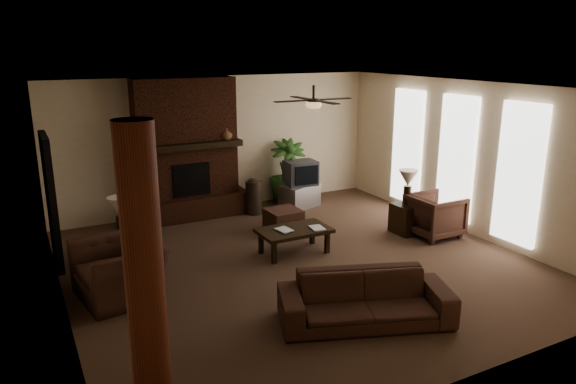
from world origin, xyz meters
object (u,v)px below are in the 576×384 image
coffee_table (294,232)px  ottoman (283,220)px  tv_stand (300,196)px  side_table_right (407,218)px  lamp_left (120,210)px  lamp_right (408,181)px  sofa (366,291)px  floor_plant (287,185)px  side_table_left (128,255)px  floor_vase (254,194)px  log_column (144,273)px  armchair_right (435,213)px  armchair_left (119,261)px

coffee_table → ottoman: coffee_table is taller
tv_stand → side_table_right: side_table_right is taller
ottoman → lamp_left: size_ratio=0.92×
ottoman → lamp_right: 2.43m
sofa → lamp_left: lamp_left is taller
floor_plant → side_table_left: bearing=-151.0°
side_table_left → floor_vase: bearing=31.3°
log_column → lamp_right: log_column is taller
coffee_table → tv_stand: size_ratio=1.41×
coffee_table → sofa: bearing=-97.1°
armchair_right → lamp_left: lamp_left is taller
sofa → lamp_right: (2.65, 2.40, 0.58)m
armchair_left → floor_plant: 5.15m
log_column → ottoman: 5.41m
armchair_right → coffee_table: 2.73m
floor_vase → side_table_left: floor_vase is taller
sofa → ottoman: 3.66m
log_column → floor_plant: log_column is taller
armchair_right → floor_plant: 3.46m
coffee_table → ottoman: (0.38, 1.13, -0.17)m
side_table_left → coffee_table: bearing=-11.4°
armchair_right → ottoman: size_ratio=1.44×
coffee_table → side_table_right: (2.36, -0.08, -0.10)m
sofa → coffee_table: (0.31, 2.46, -0.05)m
armchair_left → tv_stand: (4.28, 2.56, -0.27)m
sofa → lamp_right: bearing=62.5°
armchair_left → side_table_left: armchair_left is taller
side_table_left → side_table_right: 5.04m
tv_stand → floor_plant: floor_plant is taller
tv_stand → floor_vase: size_ratio=1.10×
sofa → lamp_left: (-2.38, 3.03, 0.58)m
coffee_table → floor_vase: floor_vase is taller
armchair_left → side_table_left: size_ratio=2.17×
ottoman → floor_vase: size_ratio=0.78×
armchair_right → side_table_right: size_ratio=1.57×
floor_vase → lamp_left: lamp_left is taller
side_table_right → side_table_left: bearing=173.0°
floor_plant → lamp_left: 4.56m
log_column → side_table_right: size_ratio=5.09×
armchair_left → side_table_right: size_ratio=2.17×
sofa → armchair_left: size_ratio=1.80×
armchair_left → armchair_right: size_ratio=1.38×
armchair_left → ottoman: bearing=104.1°
ottoman → tv_stand: (0.99, 1.16, 0.05)m
sofa → side_table_right: 3.58m
lamp_left → floor_vase: bearing=30.4°
coffee_table → lamp_left: lamp_left is taller
lamp_right → floor_plant: bearing=110.8°
coffee_table → lamp_right: 2.42m
sofa → floor_plant: bearing=93.1°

